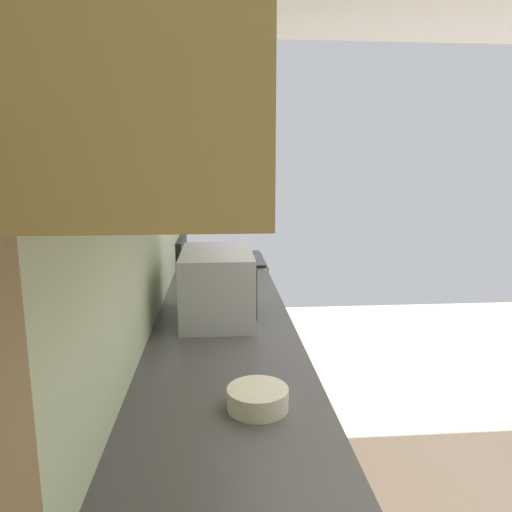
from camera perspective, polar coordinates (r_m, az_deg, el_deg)
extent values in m
cube|color=beige|center=(1.94, -15.19, 1.00)|extent=(4.38, 0.12, 2.64)
cube|color=tan|center=(1.90, -3.71, -27.69)|extent=(3.44, 0.62, 0.91)
cube|color=#4D4D4E|center=(1.65, -3.92, -15.02)|extent=(3.47, 0.65, 0.02)
cube|color=#332819|center=(1.93, 6.75, -27.12)|extent=(0.01, 0.01, 0.84)
cube|color=#332819|center=(2.28, 4.51, -20.53)|extent=(0.01, 0.01, 0.84)
cube|color=#332819|center=(2.65, 3.00, -15.72)|extent=(0.01, 0.01, 0.84)
cube|color=#332819|center=(3.04, 1.92, -12.11)|extent=(0.01, 0.01, 0.84)
cube|color=tan|center=(1.51, -9.65, 19.71)|extent=(2.01, 0.36, 0.61)
cube|color=black|center=(3.73, -4.01, -7.54)|extent=(0.64, 0.64, 0.93)
cube|color=black|center=(3.76, 1.07, -8.10)|extent=(0.50, 0.01, 0.51)
cube|color=black|center=(3.60, -4.11, -0.36)|extent=(0.60, 0.61, 0.02)
cube|color=black|center=(3.60, -8.94, 0.81)|extent=(0.60, 0.04, 0.18)
cylinder|color=#38383D|center=(3.47, -2.17, -0.54)|extent=(0.11, 0.11, 0.01)
cylinder|color=#38383D|center=(3.74, -2.35, 0.31)|extent=(0.11, 0.11, 0.01)
cylinder|color=#38383D|center=(3.47, -6.01, -0.60)|extent=(0.11, 0.11, 0.01)
cylinder|color=#38383D|center=(3.74, -5.91, 0.25)|extent=(0.11, 0.11, 0.01)
cube|color=#B7BABF|center=(2.24, -4.70, -3.43)|extent=(0.54, 0.33, 0.32)
cube|color=black|center=(2.20, -0.31, -3.66)|extent=(0.33, 0.01, 0.22)
cube|color=#2D2D33|center=(2.45, -0.76, -2.15)|extent=(0.10, 0.01, 0.22)
cylinder|color=silver|center=(1.47, 0.21, -16.76)|extent=(0.18, 0.18, 0.06)
cylinder|color=silver|center=(1.46, 0.21, -16.21)|extent=(0.15, 0.15, 0.03)
cylinder|color=#B7BABF|center=(2.97, -2.36, -1.71)|extent=(0.15, 0.15, 0.13)
cylinder|color=black|center=(2.95, -2.37, -0.25)|extent=(0.04, 0.04, 0.02)
cylinder|color=#B7BABF|center=(3.04, -2.42, -0.90)|extent=(0.09, 0.02, 0.05)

